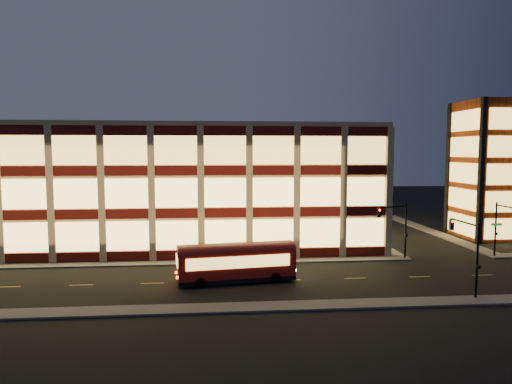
{
  "coord_description": "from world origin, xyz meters",
  "views": [
    {
      "loc": [
        3.6,
        -45.25,
        11.38
      ],
      "look_at": [
        8.23,
        8.0,
        6.64
      ],
      "focal_mm": 32.0,
      "sensor_mm": 36.0,
      "label": 1
    }
  ],
  "objects": [
    {
      "name": "trolley_bus",
      "position": [
        5.27,
        -6.08,
        1.91
      ],
      "size": [
        10.44,
        3.95,
        3.45
      ],
      "rotation": [
        0.0,
        0.0,
        0.14
      ],
      "color": "#940F08",
      "rests_on": "ground"
    },
    {
      "name": "traffic_signal_far",
      "position": [
        22.21,
        0.24,
        4.11
      ],
      "size": [
        3.79,
        1.87,
        6.0
      ],
      "color": "black",
      "rests_on": "ground"
    },
    {
      "name": "sidewalk_tower_west",
      "position": [
        34.0,
        17.0,
        0.07
      ],
      "size": [
        2.0,
        30.0,
        0.15
      ],
      "primitive_type": "cube",
      "color": "#514F4C",
      "rests_on": "ground"
    },
    {
      "name": "sidewalk_office_east",
      "position": [
        23.0,
        17.0,
        0.07
      ],
      "size": [
        2.0,
        30.0,
        0.15
      ],
      "primitive_type": "cube",
      "color": "#514F4C",
      "rests_on": "ground"
    },
    {
      "name": "sidewalk_office_south",
      "position": [
        -3.0,
        1.0,
        0.07
      ],
      "size": [
        54.0,
        2.0,
        0.15
      ],
      "primitive_type": "cube",
      "color": "#514F4C",
      "rests_on": "ground"
    },
    {
      "name": "traffic_signal_right",
      "position": [
        33.5,
        -0.62,
        4.1
      ],
      "size": [
        1.2,
        4.37,
        6.0
      ],
      "color": "black",
      "rests_on": "ground"
    },
    {
      "name": "traffic_signal_near",
      "position": [
        23.5,
        -11.03,
        4.13
      ],
      "size": [
        0.32,
        4.45,
        6.0
      ],
      "color": "black",
      "rests_on": "ground"
    },
    {
      "name": "stair_tower",
      "position": [
        39.95,
        11.95,
        8.99
      ],
      "size": [
        8.6,
        8.6,
        18.0
      ],
      "color": "#8C3814",
      "rests_on": "ground"
    },
    {
      "name": "sidewalk_near",
      "position": [
        0.0,
        -13.0,
        0.07
      ],
      "size": [
        100.0,
        2.0,
        0.15
      ],
      "primitive_type": "cube",
      "color": "#514F4C",
      "rests_on": "ground"
    },
    {
      "name": "ground",
      "position": [
        0.0,
        0.0,
        0.0
      ],
      "size": [
        200.0,
        200.0,
        0.0
      ],
      "primitive_type": "plane",
      "color": "black",
      "rests_on": "ground"
    },
    {
      "name": "office_building",
      "position": [
        -2.91,
        16.91,
        7.25
      ],
      "size": [
        50.45,
        30.45,
        14.5
      ],
      "color": "tan",
      "rests_on": "ground"
    }
  ]
}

